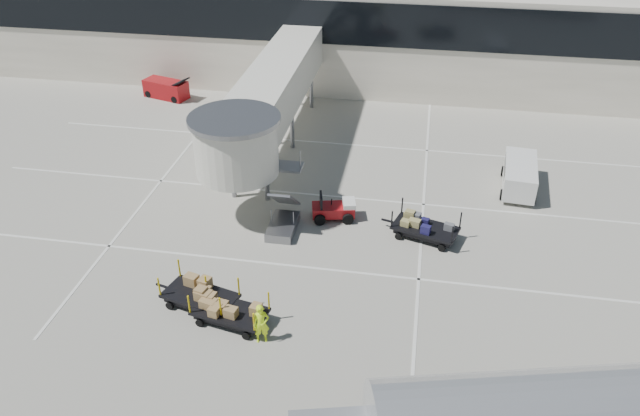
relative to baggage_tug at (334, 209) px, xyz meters
The scene contains 11 objects.
ground 6.82m from the baggage_tug, 99.69° to the right, with size 140.00×140.00×0.00m, color #B7B4A4.
lane_markings 3.24m from the baggage_tug, 124.54° to the left, with size 40.00×30.00×0.02m.
terminal 23.55m from the baggage_tug, 93.68° to the left, with size 64.00×12.11×15.20m.
jet_bridge 8.42m from the baggage_tug, 132.60° to the left, with size 5.70×20.40×6.03m.
baggage_tug is the anchor object (origin of this frame).
suitcase_cart 5.13m from the baggage_tug, 12.27° to the right, with size 4.23×2.60×1.63m.
box_cart_near 9.64m from the baggage_tug, 109.88° to the right, with size 4.09×2.22×1.57m.
box_cart_far 9.73m from the baggage_tug, 119.91° to the right, with size 4.22×2.49×1.62m.
ground_worker 10.17m from the baggage_tug, 98.81° to the right, with size 0.69×0.45×1.89m, color #BEE918.
minivan 11.59m from the baggage_tug, 26.72° to the left, with size 2.30×4.61×1.69m.
belt_loader 22.04m from the baggage_tug, 136.09° to the left, with size 3.99×2.42×1.81m.
Camera 1 is at (5.38, -22.16, 18.85)m, focal length 35.00 mm.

